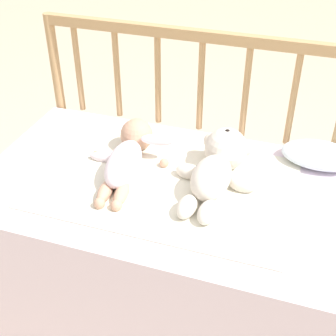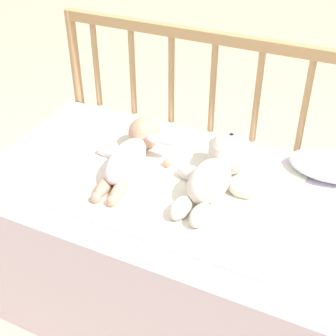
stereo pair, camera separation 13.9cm
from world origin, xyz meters
TOP-DOWN VIEW (x-y plane):
  - ground_plane at (0.00, 0.00)m, footprint 12.00×12.00m
  - crib_mattress at (0.00, 0.00)m, footprint 1.17×0.67m
  - crib_rail at (-0.00, 0.36)m, footprint 1.17×0.04m
  - blanket at (-0.01, 0.00)m, footprint 0.78×0.51m
  - teddy_bear at (0.14, 0.07)m, footprint 0.26×0.38m
  - baby at (-0.15, 0.05)m, footprint 0.27×0.40m
  - small_pillow at (0.43, 0.27)m, footprint 0.25×0.16m

SIDE VIEW (x-z plane):
  - ground_plane at x=0.00m, z-range 0.00..0.00m
  - crib_mattress at x=0.00m, z-range 0.00..0.54m
  - blanket at x=-0.01m, z-range 0.54..0.54m
  - small_pillow at x=0.43m, z-range 0.54..0.60m
  - baby at x=-0.15m, z-range 0.53..0.64m
  - teddy_bear at x=0.14m, z-range 0.53..0.66m
  - crib_rail at x=0.00m, z-range 0.18..1.08m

